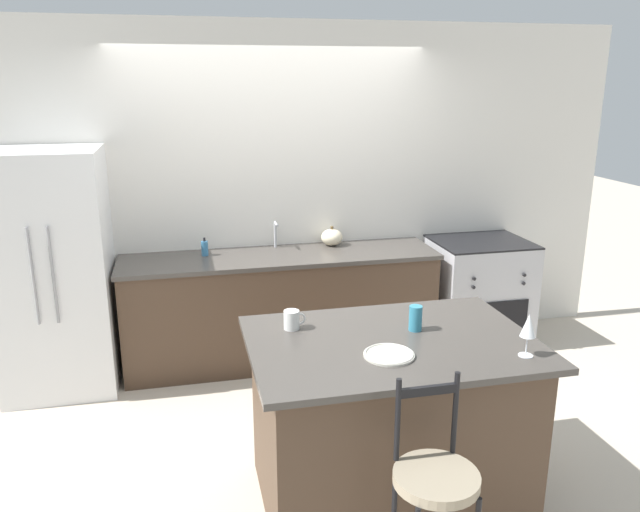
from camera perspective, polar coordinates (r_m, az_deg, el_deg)
The scene contains 14 objects.
ground_plane at distance 4.97m, azimuth -2.78°, elevation -11.03°, with size 18.00×18.00×0.00m, color beige.
wall_back at distance 5.20m, azimuth -4.36°, elevation 5.89°, with size 6.00×0.07×2.70m.
back_counter at distance 5.13m, azimuth -3.61°, elevation -4.65°, with size 2.52×0.68×0.90m.
sink_faucet at distance 5.14m, azimuth -4.09°, elevation 2.25°, with size 0.02×0.13×0.22m.
kitchen_island at distance 3.50m, azimuth 6.35°, elevation -14.67°, with size 1.49×1.03×0.94m.
refrigerator at distance 4.95m, azimuth -23.09°, elevation -1.35°, with size 0.78×0.77×1.78m.
oven_range at distance 5.62m, azimuth 14.21°, elevation -3.18°, with size 0.80×0.70×0.92m.
bar_stool_near at distance 2.84m, azimuth 10.40°, elevation -20.99°, with size 0.36×0.36×1.07m.
dinner_plate at distance 3.11m, azimuth 6.33°, elevation -8.93°, with size 0.25×0.25×0.02m.
wine_glass at distance 3.20m, azimuth 18.52°, elevation -6.12°, with size 0.08×0.08×0.22m.
coffee_mug at distance 3.39m, azimuth -2.57°, elevation -5.84°, with size 0.12×0.09×0.10m.
tumbler_cup at distance 3.40m, azimuth 8.72°, elevation -5.64°, with size 0.07×0.07×0.14m.
pumpkin_decoration at distance 5.22m, azimuth 1.09°, elevation 1.73°, with size 0.18×0.18×0.16m.
soap_bottle at distance 5.00m, azimuth -10.50°, elevation 0.71°, with size 0.05×0.05×0.14m.
Camera 1 is at (-0.76, -4.37, 2.25)m, focal length 35.00 mm.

